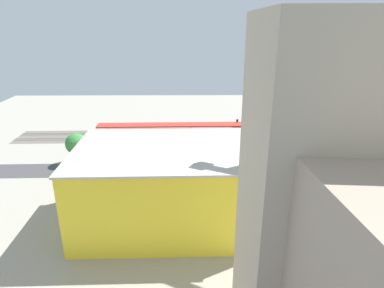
{
  "coord_description": "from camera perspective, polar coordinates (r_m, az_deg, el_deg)",
  "views": [
    {
      "loc": [
        -3.5,
        87.95,
        38.14
      ],
      "look_at": [
        -4.42,
        2.35,
        6.11
      ],
      "focal_mm": 31.17,
      "sensor_mm": 36.0,
      "label": 1
    }
  ],
  "objects": [
    {
      "name": "street_tree_1",
      "position": [
        98.2,
        -19.21,
        0.03
      ],
      "size": [
        5.93,
        5.93,
        8.67
      ],
      "color": "brown",
      "rests_on": "ground"
    },
    {
      "name": "parked_car_4",
      "position": [
        87.92,
        1.64,
        -4.7
      ],
      "size": [
        4.16,
        1.92,
        1.56
      ],
      "color": "black",
      "rests_on": "ground"
    },
    {
      "name": "locomotive",
      "position": [
        121.02,
        10.27,
        2.68
      ],
      "size": [
        14.22,
        3.02,
        5.07
      ],
      "color": "black",
      "rests_on": "ground"
    },
    {
      "name": "parked_car_2",
      "position": [
        88.67,
        10.43,
        -4.78
      ],
      "size": [
        4.29,
        1.91,
        1.76
      ],
      "color": "black",
      "rests_on": "ground"
    },
    {
      "name": "box_truck_2",
      "position": [
        83.55,
        -4.89,
        -5.4
      ],
      "size": [
        8.6,
        2.59,
        3.6
      ],
      "color": "black",
      "rests_on": "ground"
    },
    {
      "name": "rail_bed",
      "position": [
        116.86,
        -2.3,
        1.45
      ],
      "size": [
        111.49,
        15.68,
        0.01
      ],
      "primitive_type": "cube",
      "rotation": [
        0.0,
        0.0,
        0.02
      ],
      "color": "#665E54",
      "rests_on": "ground"
    },
    {
      "name": "street_tree_0",
      "position": [
        93.96,
        -3.46,
        -0.58
      ],
      "size": [
        4.41,
        4.41,
        6.61
      ],
      "color": "brown",
      "rests_on": "ground"
    },
    {
      "name": "platform_canopy_near",
      "position": [
        109.14,
        -2.76,
        2.32
      ],
      "size": [
        53.32,
        5.26,
        4.35
      ],
      "color": "#A82D23",
      "rests_on": "ground"
    },
    {
      "name": "construction_roof_slab",
      "position": [
        62.5,
        -4.69,
        -0.88
      ],
      "size": [
        34.6,
        24.45,
        0.4
      ],
      "primitive_type": "cube",
      "rotation": [
        0.0,
        0.0,
        0.02
      ],
      "color": "#B7B2A8",
      "rests_on": "construction_building"
    },
    {
      "name": "construction_building",
      "position": [
        65.74,
        -4.49,
        -7.23
      ],
      "size": [
        33.99,
        23.84,
        15.21
      ],
      "primitive_type": "cube",
      "rotation": [
        0.0,
        0.0,
        0.02
      ],
      "color": "yellow",
      "rests_on": "ground"
    },
    {
      "name": "passenger_coach",
      "position": [
        127.15,
        20.82,
        3.23
      ],
      "size": [
        17.73,
        3.32,
        6.21
      ],
      "color": "black",
      "rests_on": "ground"
    },
    {
      "name": "tower_crane",
      "position": [
        58.76,
        16.4,
        -0.64
      ],
      "size": [
        20.94,
        11.82,
        30.58
      ],
      "color": "gray",
      "rests_on": "ground"
    },
    {
      "name": "street_tree_2",
      "position": [
        97.9,
        -15.91,
        0.19
      ],
      "size": [
        4.77,
        4.77,
        7.89
      ],
      "color": "brown",
      "rests_on": "ground"
    },
    {
      "name": "ground_plane",
      "position": [
        95.93,
        -2.66,
        -2.94
      ],
      "size": [
        177.99,
        177.99,
        0.0
      ],
      "primitive_type": "plane",
      "color": "#9E998C",
      "rests_on": "ground"
    },
    {
      "name": "parked_car_5",
      "position": [
        87.77,
        -2.82,
        -4.77
      ],
      "size": [
        4.6,
        2.05,
        1.54
      ],
      "color": "black",
      "rests_on": "ground"
    },
    {
      "name": "track_rails",
      "position": [
        116.8,
        -2.3,
        1.53
      ],
      "size": [
        111.23,
        9.24,
        0.12
      ],
      "color": "#9E9EA8",
      "rests_on": "ground"
    },
    {
      "name": "platform_canopy_far",
      "position": [
        115.8,
        -0.24,
        3.31
      ],
      "size": [
        64.43,
        6.12,
        4.14
      ],
      "color": "#B73328",
      "rests_on": "ground"
    },
    {
      "name": "parked_car_3",
      "position": [
        88.27,
        6.29,
        -4.72
      ],
      "size": [
        4.14,
        2.07,
        1.55
      ],
      "color": "black",
      "rests_on": "ground"
    },
    {
      "name": "parked_car_1",
      "position": [
        90.65,
        14.36,
        -4.55
      ],
      "size": [
        4.64,
        1.95,
        1.63
      ],
      "color": "black",
      "rests_on": "ground"
    },
    {
      "name": "parked_car_0",
      "position": [
        92.33,
        18.3,
        -4.49
      ],
      "size": [
        4.22,
        1.82,
        1.66
      ],
      "color": "black",
      "rests_on": "ground"
    },
    {
      "name": "box_truck_0",
      "position": [
        83.98,
        -4.62,
        -5.34
      ],
      "size": [
        8.59,
        3.25,
        3.28
      ],
      "color": "black",
      "rests_on": "ground"
    },
    {
      "name": "traffic_light",
      "position": [
        84.75,
        -0.26,
        -2.85
      ],
      "size": [
        0.5,
        0.36,
        6.9
      ],
      "color": "#333333",
      "rests_on": "ground"
    },
    {
      "name": "box_truck_1",
      "position": [
        84.79,
        -5.68,
        -5.07
      ],
      "size": [
        9.15,
        2.94,
        3.36
      ],
      "color": "black",
      "rests_on": "ground"
    },
    {
      "name": "street_asphalt",
      "position": [
        91.06,
        -2.77,
        -4.28
      ],
      "size": [
        111.4,
        11.19,
        0.01
      ],
      "primitive_type": "cube",
      "rotation": [
        0.0,
        0.0,
        0.02
      ],
      "color": "#424244",
      "rests_on": "ground"
    }
  ]
}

